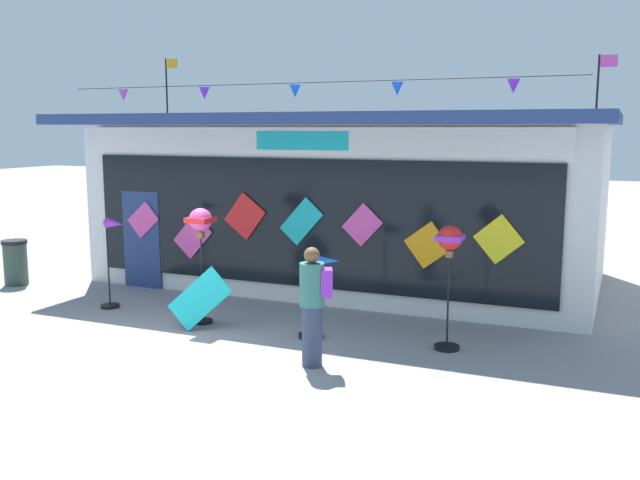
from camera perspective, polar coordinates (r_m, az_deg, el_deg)
The scene contains 9 objects.
ground_plane at distance 10.60m, azimuth -15.31°, elevation -9.28°, with size 80.00×80.00×0.00m, color gray.
kite_shop_building at distance 15.33m, azimuth 2.68°, elevation 3.52°, with size 10.57×6.35×4.92m.
wind_spinner_far_left at distance 13.31m, azimuth -16.46°, elevation -0.93°, with size 0.58×0.34×1.67m.
wind_spinner_left at distance 11.86m, azimuth -9.65°, elevation 0.90°, with size 0.40×0.40×1.97m.
wind_spinner_center_left at distance 10.93m, azimuth -0.02°, elevation -3.49°, with size 0.69×0.38×1.36m.
wind_spinner_center_right at distance 10.48m, azimuth 10.46°, elevation -1.04°, with size 0.38×0.38×1.87m.
person_mid_plaza at distance 9.70m, azimuth -0.54°, elevation -5.20°, with size 0.48×0.40×1.68m.
trash_bin at distance 16.14m, azimuth -23.47°, elevation -1.66°, with size 0.52×0.52×0.95m.
display_kite_on_ground at distance 11.64m, azimuth -9.71°, elevation -4.72°, with size 0.55×0.03×0.99m, color #19B7BC.
Camera 1 is at (6.41, -7.78, 3.28)m, focal length 39.46 mm.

